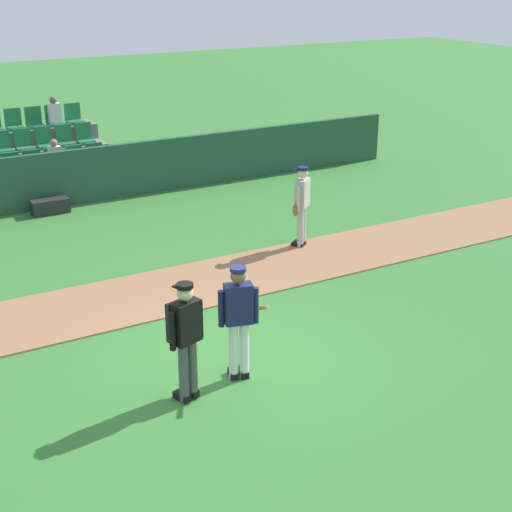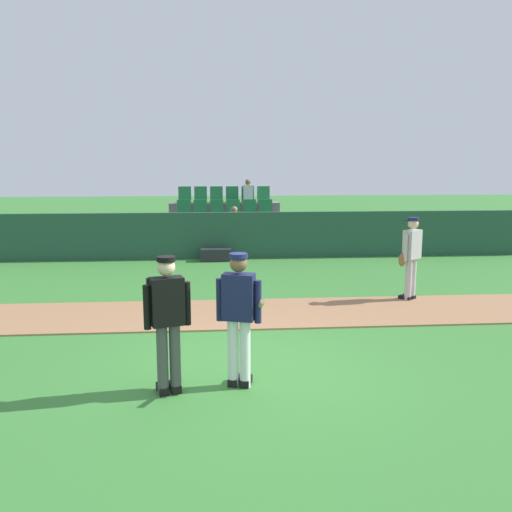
{
  "view_description": "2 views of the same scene",
  "coord_description": "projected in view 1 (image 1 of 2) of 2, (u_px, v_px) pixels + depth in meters",
  "views": [
    {
      "loc": [
        -4.7,
        -8.98,
        5.7
      ],
      "look_at": [
        1.26,
        1.38,
        1.04
      ],
      "focal_mm": 52.82,
      "sensor_mm": 36.0,
      "label": 1
    },
    {
      "loc": [
        -0.4,
        -7.15,
        2.89
      ],
      "look_at": [
        0.33,
        2.13,
        1.27
      ],
      "focal_mm": 38.11,
      "sensor_mm": 36.0,
      "label": 2
    }
  ],
  "objects": [
    {
      "name": "batter_navy_jersey",
      "position": [
        239.0,
        318.0,
        10.74
      ],
      "size": [
        0.59,
        0.8,
        1.76
      ],
      "color": "white",
      "rests_on": "ground"
    },
    {
      "name": "infield_dirt_path",
      "position": [
        155.0,
        294.0,
        13.86
      ],
      "size": [
        28.0,
        2.08,
        0.03
      ],
      "primitive_type": "cube",
      "color": "#9E704C",
      "rests_on": "ground"
    },
    {
      "name": "equipment_bag",
      "position": [
        50.0,
        206.0,
        18.29
      ],
      "size": [
        0.9,
        0.36,
        0.36
      ],
      "primitive_type": "cube",
      "color": "#232328",
      "rests_on": "ground"
    },
    {
      "name": "umpire_home_plate",
      "position": [
        186.0,
        335.0,
        10.2
      ],
      "size": [
        0.57,
        0.39,
        1.76
      ],
      "color": "#4C4C4C",
      "rests_on": "ground"
    },
    {
      "name": "dugout_fence",
      "position": [
        56.0,
        180.0,
        18.62
      ],
      "size": [
        20.0,
        0.16,
        1.4
      ],
      "primitive_type": "cube",
      "color": "#234C38",
      "rests_on": "ground"
    },
    {
      "name": "stadium_bleachers",
      "position": [
        37.0,
        167.0,
        20.17
      ],
      "size": [
        3.9,
        2.95,
        2.3
      ],
      "color": "slate",
      "rests_on": "ground"
    },
    {
      "name": "runner_grey_jersey",
      "position": [
        302.0,
        204.0,
        15.86
      ],
      "size": [
        0.6,
        0.47,
        1.76
      ],
      "color": "#B2B2B2",
      "rests_on": "ground"
    },
    {
      "name": "ground_plane",
      "position": [
        230.0,
        363.0,
        11.5
      ],
      "size": [
        80.0,
        80.0,
        0.0
      ],
      "primitive_type": "plane",
      "color": "#387A33"
    }
  ]
}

